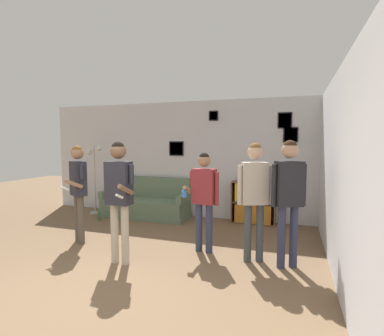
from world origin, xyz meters
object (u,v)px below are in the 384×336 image
(person_player_foreground_center, at_px, (119,189))
(person_watcher_holding_cup, at_px, (204,192))
(person_player_foreground_left, at_px, (78,183))
(person_spectator_near_bookshelf, at_px, (255,189))
(bookshelf, at_px, (253,203))
(floor_lamp, at_px, (95,170))
(drinking_cup, at_px, (254,180))
(bottle_on_floor, at_px, (99,216))
(couch, at_px, (146,204))
(person_spectator_far_right, at_px, (289,189))

(person_player_foreground_center, bearing_deg, person_watcher_holding_cup, 39.55)
(person_watcher_holding_cup, bearing_deg, person_player_foreground_left, -173.10)
(person_player_foreground_left, distance_m, person_spectator_near_bookshelf, 3.00)
(bookshelf, height_order, person_watcher_holding_cup, person_watcher_holding_cup)
(person_player_foreground_center, distance_m, person_watcher_holding_cup, 1.32)
(floor_lamp, xyz_separation_m, person_player_foreground_left, (1.07, -1.89, -0.04))
(bookshelf, distance_m, drinking_cup, 0.51)
(person_watcher_holding_cup, height_order, drinking_cup, person_watcher_holding_cup)
(person_player_foreground_center, xyz_separation_m, person_spectator_near_bookshelf, (1.82, 0.69, -0.01))
(bottle_on_floor, bearing_deg, person_spectator_near_bookshelf, -18.56)
(person_player_foreground_left, distance_m, bottle_on_floor, 1.71)
(couch, distance_m, bookshelf, 2.49)
(person_watcher_holding_cup, bearing_deg, person_spectator_far_right, -9.40)
(bottle_on_floor, xyz_separation_m, drinking_cup, (3.28, 0.91, 0.84))
(bookshelf, bearing_deg, bottle_on_floor, -164.45)
(person_watcher_holding_cup, height_order, person_spectator_far_right, person_spectator_far_right)
(bottle_on_floor, bearing_deg, person_player_foreground_center, -47.40)
(couch, xyz_separation_m, person_spectator_far_right, (3.23, -1.98, 0.81))
(couch, height_order, person_spectator_far_right, person_spectator_far_right)
(person_player_foreground_left, relative_size, person_spectator_far_right, 0.95)
(couch, relative_size, person_watcher_holding_cup, 1.31)
(couch, relative_size, bookshelf, 2.23)
(person_spectator_near_bookshelf, height_order, drinking_cup, person_spectator_near_bookshelf)
(person_player_foreground_left, bearing_deg, person_spectator_far_right, 0.89)
(person_player_foreground_center, xyz_separation_m, drinking_cup, (1.55, 2.80, -0.14))
(person_spectator_near_bookshelf, relative_size, person_spectator_far_right, 0.98)
(person_player_foreground_center, height_order, bottle_on_floor, person_player_foreground_center)
(bookshelf, relative_size, person_watcher_holding_cup, 0.59)
(couch, height_order, person_watcher_holding_cup, person_watcher_holding_cup)
(couch, bearing_deg, person_spectator_near_bookshelf, -34.80)
(person_spectator_near_bookshelf, bearing_deg, person_spectator_far_right, -8.04)
(floor_lamp, xyz_separation_m, bottle_on_floor, (0.52, -0.58, -0.97))
(couch, xyz_separation_m, person_spectator_near_bookshelf, (2.75, -1.91, 0.78))
(couch, bearing_deg, drinking_cup, 4.47)
(drinking_cup, bearing_deg, bottle_on_floor, -164.45)
(floor_lamp, distance_m, drinking_cup, 3.82)
(couch, xyz_separation_m, bookshelf, (2.48, 0.19, 0.16))
(floor_lamp, distance_m, person_watcher_holding_cup, 3.65)
(person_spectator_near_bookshelf, distance_m, bottle_on_floor, 3.87)
(person_spectator_near_bookshelf, bearing_deg, bookshelf, 97.41)
(person_spectator_near_bookshelf, height_order, bottle_on_floor, person_spectator_near_bookshelf)
(person_player_foreground_left, xyz_separation_m, drinking_cup, (2.73, 2.23, -0.09))
(person_watcher_holding_cup, bearing_deg, drinking_cup, 74.82)
(floor_lamp, distance_m, person_spectator_far_right, 4.90)
(person_watcher_holding_cup, xyz_separation_m, drinking_cup, (0.53, 1.96, -0.01))
(bookshelf, relative_size, person_player_foreground_left, 0.55)
(person_player_foreground_left, height_order, person_watcher_holding_cup, person_player_foreground_left)
(drinking_cup, bearing_deg, floor_lamp, -174.96)
(couch, height_order, bookshelf, couch)
(person_player_foreground_center, height_order, person_spectator_far_right, person_spectator_far_right)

